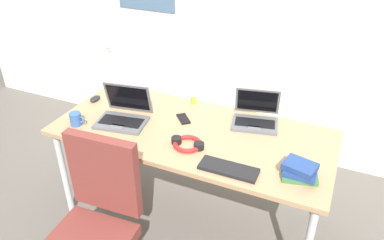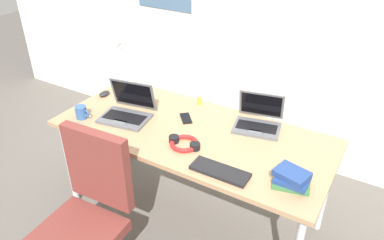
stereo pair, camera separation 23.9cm
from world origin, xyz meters
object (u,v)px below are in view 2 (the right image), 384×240
headphones (184,143)px  book_stack (292,178)px  laptop_mid_desk (258,121)px  laptop_front_right (127,111)px  office_chair (86,229)px  external_keyboard (220,171)px  computer_mouse (104,94)px  coffee_mug (81,112)px  desk_lamp (121,64)px  pill_bottle (200,99)px  cell_phone (186,118)px

headphones → book_stack: book_stack is taller
laptop_mid_desk → laptop_front_right: bearing=-157.6°
laptop_front_right → office_chair: bearing=-73.0°
laptop_front_right → external_keyboard: (0.82, -0.22, -0.04)m
computer_mouse → coffee_mug: coffee_mug is taller
desk_lamp → coffee_mug: size_ratio=3.54×
headphones → coffee_mug: (-0.77, -0.08, 0.03)m
external_keyboard → pill_bottle: bearing=127.4°
laptop_front_right → pill_bottle: laptop_front_right is taller
cell_phone → headphones: headphones is taller
computer_mouse → headphones: 0.90m
computer_mouse → book_stack: size_ratio=0.44×
laptop_mid_desk → external_keyboard: bearing=-89.5°
external_keyboard → laptop_front_right: bearing=164.7°
headphones → book_stack: size_ratio=0.99×
cell_phone → coffee_mug: bearing=167.1°
headphones → pill_bottle: pill_bottle is taller
headphones → office_chair: bearing=-117.3°
desk_lamp → external_keyboard: bearing=-26.2°
laptop_mid_desk → pill_bottle: 0.49m
external_keyboard → pill_bottle: size_ratio=4.18×
pill_bottle → book_stack: 1.00m
cell_phone → laptop_front_right: bearing=164.1°
pill_bottle → coffee_mug: 0.83m
laptop_front_right → computer_mouse: 0.39m
coffee_mug → laptop_front_right: bearing=33.5°
computer_mouse → pill_bottle: pill_bottle is taller
pill_bottle → office_chair: bearing=-96.4°
external_keyboard → book_stack: size_ratio=1.52×
book_stack → office_chair: (-0.98, -0.57, -0.38)m
office_chair → headphones: bearing=62.7°
computer_mouse → coffee_mug: size_ratio=0.85×
laptop_front_right → computer_mouse: size_ratio=3.81×
laptop_front_right → cell_phone: size_ratio=2.69×
pill_bottle → desk_lamp: bearing=-174.6°
desk_lamp → book_stack: size_ratio=1.85×
desk_lamp → computer_mouse: 0.26m
laptop_mid_desk → pill_bottle: size_ratio=4.35×
external_keyboard → office_chair: office_chair is taller
laptop_front_right → computer_mouse: bearing=156.0°
pill_bottle → book_stack: book_stack is taller
laptop_mid_desk → coffee_mug: size_ratio=3.04×
external_keyboard → computer_mouse: bearing=161.9°
computer_mouse → laptop_front_right: bearing=-22.6°
desk_lamp → cell_phone: bearing=-13.9°
cell_phone → desk_lamp: bearing=123.7°
computer_mouse → coffee_mug: 0.34m
cell_phone → coffee_mug: 0.71m
laptop_mid_desk → pill_bottle: laptop_mid_desk is taller
external_keyboard → computer_mouse: 1.23m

